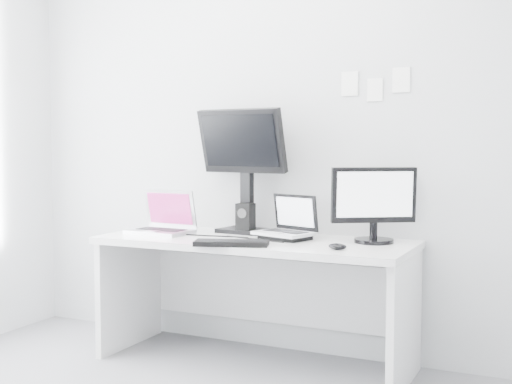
# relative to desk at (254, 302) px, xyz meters

# --- Properties ---
(back_wall) EXTENTS (3.60, 0.00, 3.60)m
(back_wall) POSITION_rel_desk_xyz_m (0.00, 0.35, 0.99)
(back_wall) COLOR silver
(back_wall) RESTS_ON ground
(desk) EXTENTS (1.80, 0.70, 0.73)m
(desk) POSITION_rel_desk_xyz_m (0.00, 0.00, 0.00)
(desk) COLOR white
(desk) RESTS_ON ground
(macbook) EXTENTS (0.39, 0.30, 0.28)m
(macbook) POSITION_rel_desk_xyz_m (-0.61, -0.04, 0.50)
(macbook) COLOR silver
(macbook) RESTS_ON desk
(speaker) EXTENTS (0.11, 0.11, 0.19)m
(speaker) POSITION_rel_desk_xyz_m (-0.14, 0.16, 0.46)
(speaker) COLOR black
(speaker) RESTS_ON desk
(dell_laptop) EXTENTS (0.37, 0.33, 0.26)m
(dell_laptop) POSITION_rel_desk_xyz_m (0.16, 0.05, 0.49)
(dell_laptop) COLOR silver
(dell_laptop) RESTS_ON desk
(rear_monitor) EXTENTS (0.59, 0.27, 0.77)m
(rear_monitor) POSITION_rel_desk_xyz_m (-0.17, 0.21, 0.75)
(rear_monitor) COLOR black
(rear_monitor) RESTS_ON desk
(samsung_monitor) EXTENTS (0.51, 0.43, 0.43)m
(samsung_monitor) POSITION_rel_desk_xyz_m (0.66, 0.14, 0.58)
(samsung_monitor) COLOR black
(samsung_monitor) RESTS_ON desk
(keyboard) EXTENTS (0.42, 0.26, 0.03)m
(keyboard) POSITION_rel_desk_xyz_m (0.00, -0.29, 0.38)
(keyboard) COLOR black
(keyboard) RESTS_ON desk
(mouse) EXTENTS (0.11, 0.08, 0.03)m
(mouse) POSITION_rel_desk_xyz_m (0.56, -0.18, 0.38)
(mouse) COLOR black
(mouse) RESTS_ON desk
(wall_note_0) EXTENTS (0.10, 0.00, 0.14)m
(wall_note_0) POSITION_rel_desk_xyz_m (0.45, 0.34, 1.26)
(wall_note_0) COLOR white
(wall_note_0) RESTS_ON back_wall
(wall_note_1) EXTENTS (0.09, 0.00, 0.13)m
(wall_note_1) POSITION_rel_desk_xyz_m (0.60, 0.34, 1.22)
(wall_note_1) COLOR white
(wall_note_1) RESTS_ON back_wall
(wall_note_2) EXTENTS (0.10, 0.00, 0.14)m
(wall_note_2) POSITION_rel_desk_xyz_m (0.75, 0.34, 1.26)
(wall_note_2) COLOR white
(wall_note_2) RESTS_ON back_wall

